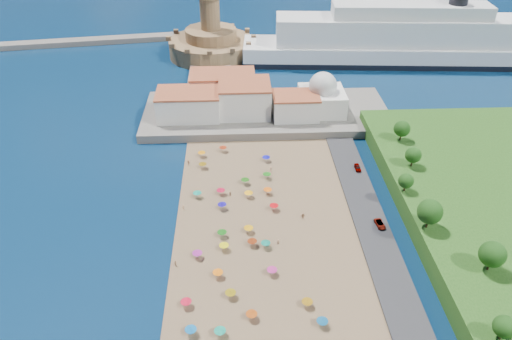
{
  "coord_description": "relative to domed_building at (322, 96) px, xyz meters",
  "views": [
    {
      "loc": [
        -1.38,
        -92.76,
        85.44
      ],
      "look_at": [
        4.0,
        25.0,
        8.0
      ],
      "focal_mm": 35.0,
      "sensor_mm": 36.0,
      "label": 1
    }
  ],
  "objects": [
    {
      "name": "ground",
      "position": [
        -30.0,
        -71.0,
        -8.97
      ],
      "size": [
        700.0,
        700.0,
        0.0
      ],
      "primitive_type": "plane",
      "color": "#071938",
      "rests_on": "ground"
    },
    {
      "name": "terrace",
      "position": [
        -20.0,
        2.0,
        -7.47
      ],
      "size": [
        90.0,
        36.0,
        3.0
      ],
      "primitive_type": "cube",
      "color": "#59544C",
      "rests_on": "ground"
    },
    {
      "name": "jetty",
      "position": [
        -42.0,
        37.0,
        -7.77
      ],
      "size": [
        18.0,
        70.0,
        2.4
      ],
      "primitive_type": "cube",
      "color": "#59544C",
      "rests_on": "ground"
    },
    {
      "name": "breakwater",
      "position": [
        -140.0,
        82.0,
        -7.67
      ],
      "size": [
        199.03,
        34.77,
        2.6
      ],
      "primitive_type": "cube",
      "rotation": [
        0.0,
        0.0,
        0.14
      ],
      "color": "#59544C",
      "rests_on": "ground"
    },
    {
      "name": "waterfront_buildings",
      "position": [
        -33.05,
        2.64,
        -1.1
      ],
      "size": [
        57.0,
        29.0,
        11.0
      ],
      "color": "silver",
      "rests_on": "terrace"
    },
    {
      "name": "domed_building",
      "position": [
        0.0,
        0.0,
        0.0
      ],
      "size": [
        16.0,
        16.0,
        15.0
      ],
      "color": "silver",
      "rests_on": "terrace"
    },
    {
      "name": "fortress",
      "position": [
        -42.0,
        67.0,
        -2.29
      ],
      "size": [
        40.0,
        40.0,
        32.4
      ],
      "color": "#9F774F",
      "rests_on": "ground"
    },
    {
      "name": "cruise_ship",
      "position": [
        47.22,
        54.81,
        0.67
      ],
      "size": [
        150.3,
        32.85,
        32.58
      ],
      "color": "black",
      "rests_on": "ground"
    },
    {
      "name": "beach_parasols",
      "position": [
        -31.73,
        -83.43,
        -6.83
      ],
      "size": [
        31.99,
        116.2,
        2.2
      ],
      "color": "gray",
      "rests_on": "beach"
    },
    {
      "name": "beachgoers",
      "position": [
        -32.26,
        -72.3,
        -7.83
      ],
      "size": [
        34.18,
        94.37,
        1.9
      ],
      "color": "tan",
      "rests_on": "beach"
    },
    {
      "name": "parked_cars",
      "position": [
        6.0,
        -70.62,
        -7.61
      ],
      "size": [
        2.54,
        82.05,
        1.4
      ],
      "color": "gray",
      "rests_on": "promenade"
    },
    {
      "name": "hillside_trees",
      "position": [
        18.42,
        -79.82,
        1.18
      ],
      "size": [
        14.77,
        106.48,
        7.9
      ],
      "color": "#382314",
      "rests_on": "hillside"
    }
  ]
}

